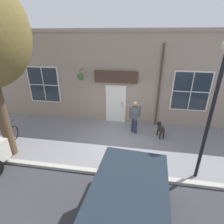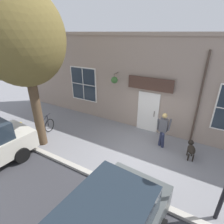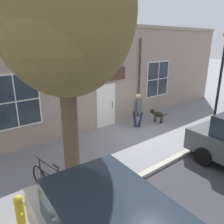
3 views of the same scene
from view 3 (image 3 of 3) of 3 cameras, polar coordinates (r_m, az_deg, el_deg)
The scene contains 8 objects.
ground_plane at distance 9.69m, azimuth 8.04°, elevation -6.71°, with size 90.00×90.00×0.00m, color gray.
storefront_facade at distance 10.65m, azimuth -0.73°, elevation 9.29°, with size 0.95×18.00×4.81m.
pedestrian_walking at distance 10.51m, azimuth 6.79°, elevation 1.20°, with size 0.53×0.56×1.68m.
dog_on_leash at distance 11.47m, azimuth 11.73°, elevation -0.56°, with size 0.98×0.43×0.69m.
street_tree_by_curb at distance 4.98m, azimuth -13.01°, elevation 22.75°, with size 3.28×2.95×6.42m.
leaning_bicycle at distance 6.46m, azimuth -15.31°, elevation -17.07°, with size 1.68×0.50×1.01m.
street_lamp at distance 10.52m, azimuth 26.77°, elevation 10.28°, with size 0.32×0.32×4.46m.
fire_hydrant at distance 5.81m, azimuth -23.02°, elevation -22.38°, with size 0.34×0.20×0.77m.
Camera 3 is at (5.96, -6.50, 4.03)m, focal length 35.00 mm.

